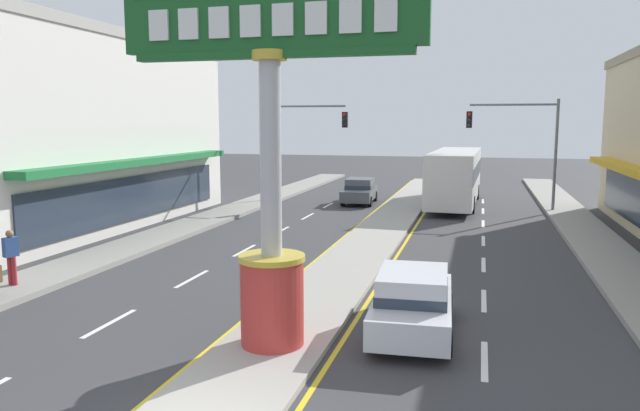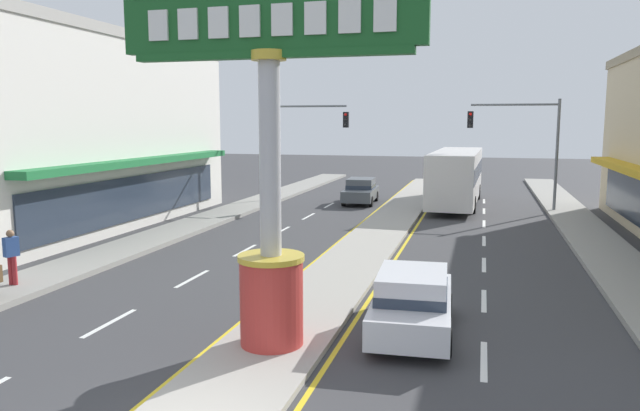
% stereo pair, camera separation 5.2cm
% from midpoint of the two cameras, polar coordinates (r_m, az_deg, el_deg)
% --- Properties ---
extents(median_strip, '(2.38, 52.00, 0.14)m').
position_cam_midpoint_polar(median_strip, '(26.45, 5.64, -2.72)').
color(median_strip, '#A39E93').
rests_on(median_strip, ground).
extents(sidewalk_left, '(2.26, 60.00, 0.18)m').
position_cam_midpoint_polar(sidewalk_left, '(27.51, -13.76, -2.46)').
color(sidewalk_left, gray).
rests_on(sidewalk_left, ground).
extents(sidewalk_right, '(2.26, 60.00, 0.18)m').
position_cam_midpoint_polar(sidewalk_right, '(24.57, 25.83, -4.27)').
color(sidewalk_right, gray).
rests_on(sidewalk_right, ground).
extents(lane_markings, '(9.12, 52.00, 0.01)m').
position_cam_midpoint_polar(lane_markings, '(25.15, 5.12, -3.43)').
color(lane_markings, silver).
rests_on(lane_markings, ground).
extents(district_sign, '(6.50, 1.44, 7.57)m').
position_cam_midpoint_polar(district_sign, '(12.67, -4.64, 1.74)').
color(district_sign, '#B7332D').
rests_on(district_sign, median_strip).
extents(storefront_left, '(8.30, 18.97, 9.07)m').
position_cam_midpoint_polar(storefront_left, '(30.95, -22.96, 6.55)').
color(storefront_left, silver).
rests_on(storefront_left, ground).
extents(traffic_light_left_side, '(4.86, 0.46, 6.20)m').
position_cam_midpoint_polar(traffic_light_left_side, '(36.54, -1.84, 6.84)').
color(traffic_light_left_side, slate).
rests_on(traffic_light_left_side, ground).
extents(traffic_light_right_side, '(4.86, 0.46, 6.20)m').
position_cam_midpoint_polar(traffic_light_right_side, '(34.77, 18.87, 6.37)').
color(traffic_light_right_side, slate).
rests_on(traffic_light_right_side, ground).
extents(sedan_near_right_lane, '(2.01, 4.38, 1.53)m').
position_cam_midpoint_polar(sedan_near_right_lane, '(14.36, 8.91, -9.00)').
color(sedan_near_right_lane, silver).
rests_on(sedan_near_right_lane, ground).
extents(bus_far_right_lane, '(2.86, 11.27, 3.26)m').
position_cam_midpoint_polar(bus_far_right_lane, '(36.53, 12.92, 2.91)').
color(bus_far_right_lane, silver).
rests_on(bus_far_right_lane, ground).
extents(sedan_near_left_lane, '(2.01, 4.39, 1.53)m').
position_cam_midpoint_polar(sedan_near_left_lane, '(36.76, 3.94, 1.43)').
color(sedan_near_left_lane, '#4C5156').
rests_on(sedan_near_left_lane, ground).
extents(pedestrian_near_kerb, '(0.35, 0.45, 1.65)m').
position_cam_midpoint_polar(pedestrian_near_kerb, '(19.81, -27.26, -4.11)').
color(pedestrian_near_kerb, maroon).
rests_on(pedestrian_near_kerb, sidewalk_left).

